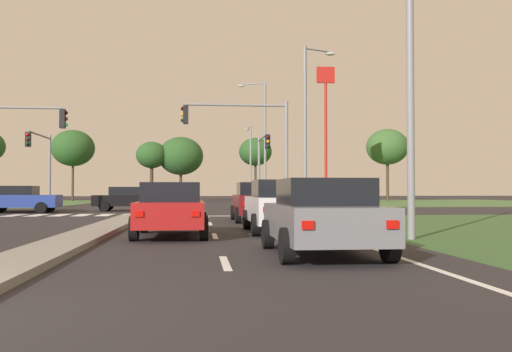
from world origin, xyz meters
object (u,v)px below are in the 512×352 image
(car_red_third, at_px, (172,209))
(street_lamp_near, at_px, (416,33))
(car_teal_fifth, at_px, (20,199))
(fastfood_pole_sign, at_px, (326,106))
(treeline_third, at_px, (152,155))
(traffic_signal_near_right, at_px, (248,135))
(car_black_second, at_px, (129,199))
(treeline_second, at_px, (73,148))
(street_lamp_third, at_px, (263,137))
(car_blue_fourth, at_px, (20,199))
(treeline_fourth, at_px, (181,156))
(car_maroon_near, at_px, (256,202))
(traffic_signal_far_right, at_px, (262,157))
(street_lamp_fourth, at_px, (250,159))
(treeline_sixth, at_px, (387,147))
(traffic_signal_far_left, at_px, (42,155))
(car_white_sixth, at_px, (280,206))
(treeline_fifth, at_px, (255,152))
(traffic_signal_near_left, at_px, (12,138))
(street_lamp_second, at_px, (308,121))
(car_grey_seventh, at_px, (323,216))

(car_red_third, distance_m, street_lamp_near, 8.14)
(car_teal_fifth, bearing_deg, fastfood_pole_sign, 128.34)
(car_red_third, bearing_deg, treeline_third, 95.12)
(car_teal_fifth, distance_m, traffic_signal_near_right, 16.03)
(car_black_second, distance_m, treeline_second, 37.80)
(treeline_third, bearing_deg, street_lamp_third, -64.13)
(car_blue_fourth, bearing_deg, treeline_fourth, 167.38)
(car_maroon_near, distance_m, traffic_signal_far_right, 16.93)
(street_lamp_fourth, relative_size, treeline_sixth, 0.90)
(car_maroon_near, distance_m, traffic_signal_far_left, 21.28)
(car_maroon_near, height_order, car_white_sixth, car_maroon_near)
(car_white_sixth, relative_size, street_lamp_fourth, 0.56)
(street_lamp_third, bearing_deg, treeline_fifth, 85.82)
(traffic_signal_near_right, distance_m, treeline_third, 41.11)
(traffic_signal_near_left, relative_size, treeline_second, 0.64)
(traffic_signal_far_right, bearing_deg, car_red_third, -102.44)
(treeline_fourth, bearing_deg, street_lamp_third, -72.39)
(street_lamp_near, bearing_deg, street_lamp_fourth, 90.18)
(car_white_sixth, bearing_deg, traffic_signal_near_right, 89.51)
(traffic_signal_far_left, height_order, street_lamp_second, street_lamp_second)
(car_maroon_near, height_order, car_black_second, car_maroon_near)
(traffic_signal_far_right, distance_m, treeline_third, 30.98)
(traffic_signal_far_left, bearing_deg, street_lamp_fourth, 50.81)
(car_black_second, xyz_separation_m, car_teal_fifth, (-6.71, 0.40, 0.00))
(car_red_third, height_order, treeline_fifth, treeline_fifth)
(car_grey_seventh, relative_size, traffic_signal_near_right, 0.71)
(car_maroon_near, height_order, car_red_third, car_maroon_near)
(traffic_signal_far_right, distance_m, treeline_second, 37.79)
(car_teal_fifth, distance_m, street_lamp_fourth, 28.76)
(car_grey_seventh, relative_size, treeline_third, 0.59)
(car_blue_fourth, distance_m, street_lamp_fourth, 30.63)
(street_lamp_second, bearing_deg, car_black_second, 144.63)
(treeline_third, bearing_deg, car_red_third, -84.88)
(traffic_signal_near_right, bearing_deg, street_lamp_near, -78.09)
(street_lamp_fourth, bearing_deg, traffic_signal_near_right, -95.49)
(fastfood_pole_sign, bearing_deg, treeline_fourth, 135.19)
(car_maroon_near, distance_m, fastfood_pole_sign, 34.85)
(car_teal_fifth, bearing_deg, street_lamp_third, 121.41)
(car_teal_fifth, bearing_deg, street_lamp_second, 65.78)
(traffic_signal_far_left, bearing_deg, car_teal_fifth, -97.08)
(treeline_fourth, distance_m, treeline_fifth, 9.25)
(car_maroon_near, distance_m, treeline_fifth, 45.28)
(street_lamp_second, xyz_separation_m, treeline_sixth, (18.19, 40.41, 1.86))
(treeline_fifth, xyz_separation_m, treeline_sixth, (16.95, 1.36, 0.84))
(street_lamp_near, bearing_deg, car_blue_fourth, 128.93)
(traffic_signal_near_left, distance_m, treeline_fifth, 42.48)
(car_teal_fifth, xyz_separation_m, car_grey_seventh, (13.50, -25.70, -0.00))
(street_lamp_third, bearing_deg, car_maroon_near, -97.26)
(traffic_signal_near_right, distance_m, treeline_sixth, 45.95)
(car_black_second, relative_size, car_teal_fifth, 1.00)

